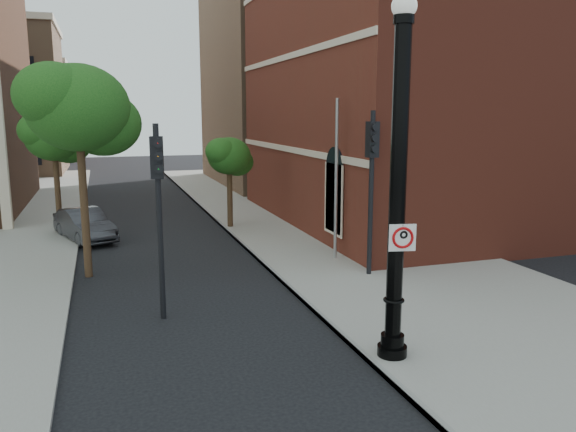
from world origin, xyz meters
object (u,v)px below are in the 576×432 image
object	(u,v)px
no_parking_sign	(402,237)
traffic_signal_left	(158,190)
parked_car	(85,225)
traffic_signal_right	(372,167)
lamppost	(397,201)

from	to	relation	value
no_parking_sign	traffic_signal_left	size ratio (longest dim) A/B	0.11
parked_car	no_parking_sign	bearing A→B (deg)	-86.08
traffic_signal_left	no_parking_sign	bearing A→B (deg)	-34.68
no_parking_sign	traffic_signal_right	bearing A→B (deg)	81.79
parked_car	traffic_signal_left	size ratio (longest dim) A/B	0.80
parked_car	traffic_signal_right	size ratio (longest dim) A/B	0.75
no_parking_sign	traffic_signal_left	bearing A→B (deg)	148.55
no_parking_sign	traffic_signal_right	distance (m)	6.23
traffic_signal_left	traffic_signal_right	world-z (taller)	traffic_signal_right
parked_car	traffic_signal_right	world-z (taller)	traffic_signal_right
no_parking_sign	parked_car	size ratio (longest dim) A/B	0.14
parked_car	traffic_signal_left	distance (m)	10.49
no_parking_sign	traffic_signal_right	xyz separation A→B (m)	(2.21, 5.77, 0.81)
lamppost	traffic_signal_left	size ratio (longest dim) A/B	1.50
traffic_signal_right	parked_car	bearing A→B (deg)	131.56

